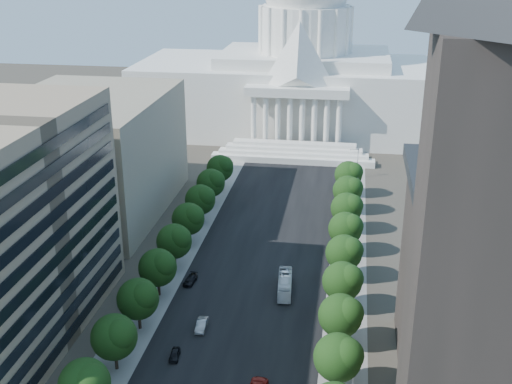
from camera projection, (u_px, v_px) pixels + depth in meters
The scene contains 31 objects.
road_asphalt at pixel (269, 237), 153.06m from camera, with size 30.00×260.00×0.01m, color black.
sidewalk_left at pixel (191, 232), 155.75m from camera, with size 8.00×260.00×0.02m, color gray.
sidewalk_right at pixel (349, 242), 150.36m from camera, with size 8.00×260.00×0.02m, color gray.
capitol at pixel (304, 77), 233.13m from camera, with size 120.00×56.00×73.00m.
office_block_left_far at pixel (88, 155), 163.61m from camera, with size 38.00×52.00×30.00m, color gray.
tree_l_b at pixel (86, 383), 92.27m from camera, with size 7.79×7.60×9.97m.
tree_l_c at pixel (116, 336), 103.32m from camera, with size 7.79×7.60×9.97m.
tree_l_d at pixel (139, 298), 114.37m from camera, with size 7.79×7.60×9.97m.
tree_l_e at pixel (159, 267), 125.42m from camera, with size 7.79×7.60×9.97m.
tree_l_f at pixel (175, 241), 136.46m from camera, with size 7.79×7.60×9.97m.
tree_l_g at pixel (189, 218), 147.51m from camera, with size 7.79×7.60×9.97m.
tree_l_h at pixel (201, 199), 158.56m from camera, with size 7.79×7.60×9.97m.
tree_l_i at pixel (212, 182), 169.60m from camera, with size 7.79×7.60×9.97m.
tree_l_j at pixel (221, 167), 180.65m from camera, with size 7.79×7.60×9.97m.
tree_r_c at pixel (340, 357), 98.22m from camera, with size 7.79×7.60×9.97m.
tree_r_d at pixel (342, 315), 109.26m from camera, with size 7.79×7.60×9.97m.
tree_r_e at pixel (344, 281), 120.31m from camera, with size 7.79×7.60×9.97m.
tree_r_f at pixel (346, 252), 131.36m from camera, with size 7.79×7.60×9.97m.
tree_r_g at pixel (347, 228), 142.40m from camera, with size 7.79×7.60×9.97m.
tree_r_h at pixel (348, 207), 153.45m from camera, with size 7.79×7.60×9.97m.
tree_r_i at pixel (349, 190), 164.50m from camera, with size 7.79×7.60×9.97m.
tree_r_j at pixel (350, 174), 175.55m from camera, with size 7.79×7.60×9.97m.
streetlight_b at pixel (350, 364), 97.48m from camera, with size 2.61×0.44×9.00m.
streetlight_c at pixel (352, 284), 120.50m from camera, with size 2.61×0.44×9.00m.
streetlight_d at pixel (354, 229), 143.51m from camera, with size 2.61×0.44×9.00m.
streetlight_e at pixel (355, 189), 166.53m from camera, with size 2.61×0.44×9.00m.
streetlight_f at pixel (356, 159), 189.54m from camera, with size 2.61×0.44×9.00m.
car_dark_a at pixel (175, 355), 108.38m from camera, with size 1.57×3.91×1.33m, color black.
car_silver at pixel (202, 325), 116.48m from camera, with size 1.73×4.95×1.63m, color #9B9CA2.
car_dark_b at pixel (190, 280), 132.25m from camera, with size 1.96×4.82×1.40m, color black.
city_bus at pixel (285, 284), 128.80m from camera, with size 2.61×11.17×3.11m, color white.
Camera 1 is at (18.12, -47.48, 65.75)m, focal length 45.00 mm.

